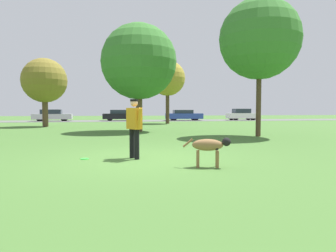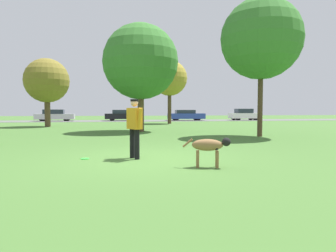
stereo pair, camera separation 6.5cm
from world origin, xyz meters
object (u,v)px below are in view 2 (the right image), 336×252
(parked_car_black, at_px, (123,115))
(parked_car_blue, at_px, (186,115))
(person, at_px, (134,123))
(tree_far_right, at_px, (170,78))
(tree_near_right, at_px, (261,39))
(tree_far_left, at_px, (47,81))
(tree_mid_center, at_px, (141,62))
(frisbee, at_px, (85,159))
(parked_car_white, at_px, (244,115))
(parked_car_silver, at_px, (55,115))
(dog, at_px, (210,146))

(parked_car_black, xyz_separation_m, parked_car_blue, (7.73, -0.34, -0.01))
(person, xyz_separation_m, tree_far_right, (4.35, 19.97, 3.32))
(tree_near_right, bearing_deg, parked_car_black, 105.52)
(tree_far_right, relative_size, tree_far_left, 1.13)
(tree_near_right, height_order, parked_car_blue, tree_near_right)
(tree_far_left, bearing_deg, tree_mid_center, -43.51)
(frisbee, xyz_separation_m, tree_near_right, (7.67, 5.54, 4.68))
(tree_mid_center, distance_m, tree_far_left, 9.32)
(tree_near_right, height_order, parked_car_black, tree_near_right)
(person, relative_size, parked_car_black, 0.37)
(tree_far_right, bearing_deg, tree_near_right, -81.95)
(tree_far_left, bearing_deg, tree_far_right, 19.00)
(person, xyz_separation_m, tree_near_right, (6.37, 5.69, 3.75))
(tree_far_left, bearing_deg, parked_car_black, 63.71)
(frisbee, relative_size, parked_car_white, 0.06)
(parked_car_white, bearing_deg, tree_near_right, -110.98)
(parked_car_silver, bearing_deg, tree_near_right, -60.93)
(person, distance_m, parked_car_silver, 29.41)
(frisbee, bearing_deg, person, -6.34)
(frisbee, distance_m, parked_car_blue, 29.37)
(person, distance_m, tree_mid_center, 10.59)
(tree_far_right, xyz_separation_m, parked_car_silver, (-12.05, 8.42, -3.59))
(tree_mid_center, distance_m, tree_far_right, 10.49)
(parked_car_blue, bearing_deg, tree_far_right, -111.52)
(dog, distance_m, parked_car_white, 32.37)
(frisbee, distance_m, tree_near_right, 10.56)
(dog, xyz_separation_m, tree_near_right, (4.77, 7.17, 4.21))
(parked_car_silver, bearing_deg, tree_far_left, -83.86)
(tree_far_left, distance_m, parked_car_white, 24.18)
(dog, bearing_deg, tree_far_right, 98.19)
(parked_car_blue, bearing_deg, tree_near_right, -92.13)
(tree_far_right, relative_size, parked_car_white, 1.55)
(person, height_order, tree_far_left, tree_far_left)
(parked_car_black, bearing_deg, person, -91.62)
(dog, distance_m, parked_car_black, 29.93)
(tree_far_right, xyz_separation_m, parked_car_blue, (3.44, 8.10, -3.61))
(tree_near_right, xyz_separation_m, parked_car_silver, (-14.07, 22.70, -4.02))
(tree_mid_center, distance_m, parked_car_silver, 20.55)
(parked_car_silver, relative_size, parked_car_blue, 0.97)
(frisbee, relative_size, parked_car_silver, 0.05)
(tree_far_right, distance_m, parked_car_blue, 9.51)
(tree_mid_center, relative_size, parked_car_silver, 1.46)
(parked_car_blue, bearing_deg, person, -104.02)
(parked_car_white, bearing_deg, frisbee, -119.95)
(tree_near_right, distance_m, tree_far_right, 14.43)
(tree_mid_center, bearing_deg, dog, -86.58)
(frisbee, relative_size, tree_mid_center, 0.03)
(tree_near_right, relative_size, parked_car_black, 1.56)
(person, height_order, parked_car_black, person)
(frisbee, distance_m, parked_car_black, 28.30)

